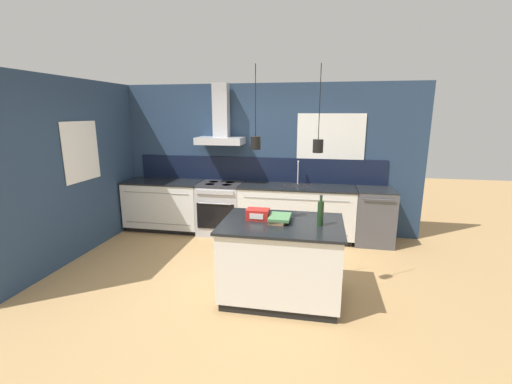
% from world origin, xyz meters
% --- Properties ---
extents(ground_plane, '(16.00, 16.00, 0.00)m').
position_xyz_m(ground_plane, '(0.00, 0.00, 0.00)').
color(ground_plane, tan).
rests_on(ground_plane, ground).
extents(wall_back, '(5.60, 2.42, 2.60)m').
position_xyz_m(wall_back, '(-0.03, 2.00, 1.35)').
color(wall_back, navy).
rests_on(wall_back, ground_plane).
extents(wall_left, '(0.08, 3.80, 2.60)m').
position_xyz_m(wall_left, '(-2.43, 0.70, 1.30)').
color(wall_left, navy).
rests_on(wall_left, ground_plane).
extents(counter_run_left, '(1.39, 0.64, 0.91)m').
position_xyz_m(counter_run_left, '(-1.68, 1.69, 0.46)').
color(counter_run_left, black).
rests_on(counter_run_left, ground_plane).
extents(counter_run_sink, '(1.94, 0.64, 1.32)m').
position_xyz_m(counter_run_sink, '(0.73, 1.69, 0.46)').
color(counter_run_sink, black).
rests_on(counter_run_sink, ground_plane).
extents(oven_range, '(0.75, 0.66, 0.91)m').
position_xyz_m(oven_range, '(-0.61, 1.69, 0.46)').
color(oven_range, '#B5B5BA').
rests_on(oven_range, ground_plane).
extents(dishwasher, '(0.61, 0.65, 0.91)m').
position_xyz_m(dishwasher, '(1.99, 1.69, 0.46)').
color(dishwasher, '#4C4C51').
rests_on(dishwasher, ground_plane).
extents(kitchen_island, '(1.36, 0.99, 0.91)m').
position_xyz_m(kitchen_island, '(0.70, -0.29, 0.46)').
color(kitchen_island, black).
rests_on(kitchen_island, ground_plane).
extents(bottle_on_island, '(0.07, 0.07, 0.34)m').
position_xyz_m(bottle_on_island, '(1.12, -0.32, 1.05)').
color(bottle_on_island, '#193319').
rests_on(bottle_on_island, kitchen_island).
extents(book_stack, '(0.24, 0.34, 0.07)m').
position_xyz_m(book_stack, '(0.66, -0.27, 0.95)').
color(book_stack, olive).
rests_on(book_stack, kitchen_island).
extents(red_supply_box, '(0.26, 0.18, 0.12)m').
position_xyz_m(red_supply_box, '(0.41, -0.23, 0.97)').
color(red_supply_box, red).
rests_on(red_supply_box, kitchen_island).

